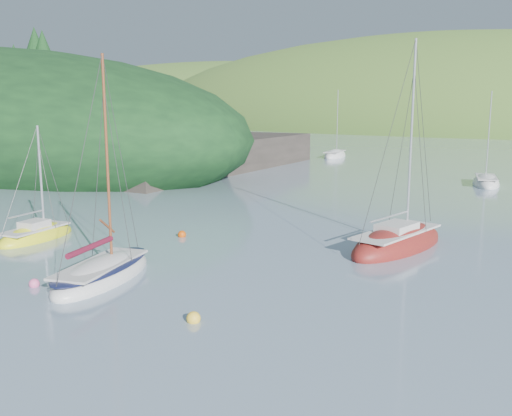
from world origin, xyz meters
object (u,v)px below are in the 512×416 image
Objects in this scene: distant_sloop_a at (486,183)px; distant_sloop_c at (335,156)px; daysailer_white at (102,274)px; sloop_red at (397,244)px; sailboat_yellow at (36,236)px.

distant_sloop_c is (-25.39, 15.39, 0.01)m from distant_sloop_a.
sloop_red is (7.52, 12.80, -0.01)m from daysailer_white.
sloop_red reaches higher than distant_sloop_c.
distant_sloop_c is (-29.27, 42.41, -0.04)m from sloop_red.
distant_sloop_a is (-3.88, 27.01, -0.05)m from sloop_red.
distant_sloop_a reaches higher than sailboat_yellow.
daysailer_white is at bearing -29.37° from sailboat_yellow.
distant_sloop_a is 29.69m from distant_sloop_c.
daysailer_white reaches higher than sailboat_yellow.
distant_sloop_c is (-21.75, 55.20, -0.05)m from daysailer_white.
sloop_red reaches higher than daysailer_white.
distant_sloop_a is (12.62, 37.61, -0.00)m from sailboat_yellow.
distant_sloop_a is 0.92× the size of distant_sloop_c.
daysailer_white is 0.88× the size of sloop_red.
distant_sloop_c reaches higher than sailboat_yellow.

